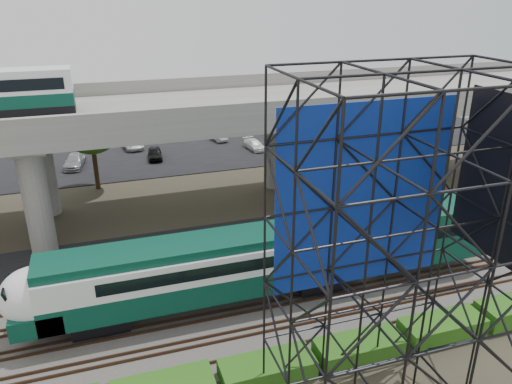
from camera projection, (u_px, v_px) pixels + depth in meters
name	position (u px, v px, depth m)	size (l,w,h in m)	color
ground	(225.00, 329.00, 27.73)	(140.00, 140.00, 0.00)	#474233
ballast_bed	(216.00, 307.00, 29.45)	(90.00, 12.00, 0.20)	slate
service_road	(189.00, 243.00, 36.95)	(90.00, 5.00, 0.08)	black
parking_lot	(150.00, 152.00, 57.61)	(90.00, 18.00, 0.08)	black
harbor_water	(132.00, 111.00, 76.97)	(140.00, 40.00, 0.03)	#495C78
rail_tracks	(216.00, 304.00, 29.39)	(90.00, 9.52, 0.16)	#472D1E
commuter_train	(250.00, 260.00, 29.01)	(29.30, 3.06, 4.30)	black
overpass	(157.00, 119.00, 38.42)	(80.00, 12.00, 12.40)	#9E9B93
scaffold_tower	(399.00, 269.00, 19.34)	(9.36, 6.36, 15.00)	black
hedge_strip	(267.00, 369.00, 24.03)	(34.60, 1.80, 1.20)	#275613
trees	(111.00, 156.00, 38.49)	(40.94, 16.94, 7.69)	#382314
parked_cars	(148.00, 147.00, 56.96)	(38.29, 9.70, 1.29)	silver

